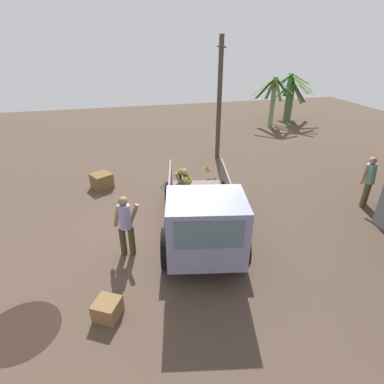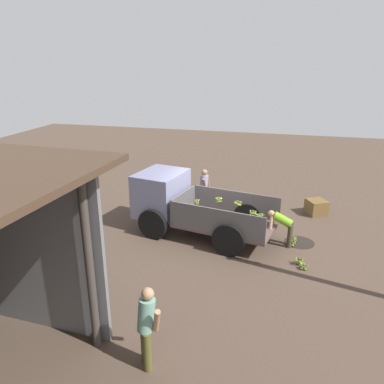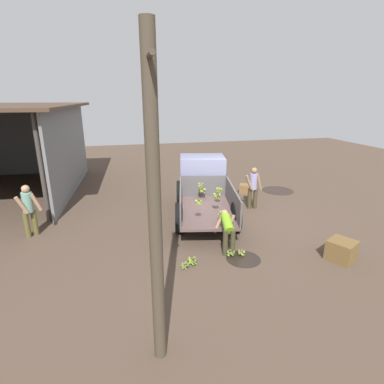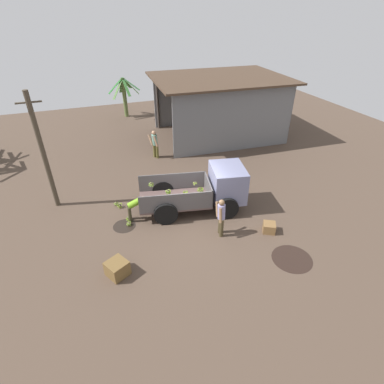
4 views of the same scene
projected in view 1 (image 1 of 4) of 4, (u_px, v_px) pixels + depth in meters
ground at (186, 230)px, 8.60m from camera, size 36.00×36.00×0.00m
mud_patch_0 at (173, 187)px, 11.06m from camera, size 0.92×0.92×0.01m
mud_patch_1 at (21, 331)px, 5.64m from camera, size 1.43×1.43×0.01m
cargo_truck at (204, 221)px, 7.18m from camera, size 4.72×2.68×1.92m
utility_pole at (219, 100)px, 12.64m from camera, size 0.92×0.20×5.06m
banana_palm_0 at (273, 100)px, 17.91m from camera, size 2.17×2.38×2.89m
banana_palm_1 at (288, 95)px, 18.81m from camera, size 2.63×2.79×2.99m
banana_palm_3 at (291, 100)px, 19.43m from camera, size 2.52×2.64×2.38m
person_foreground_visitor at (125, 223)px, 7.28m from camera, size 0.37×0.68×1.62m
person_worker_loading at (183, 176)px, 10.34m from camera, size 0.79×0.63×1.08m
person_bystander_near_shed at (369, 179)px, 9.48m from camera, size 0.59×0.65×1.66m
banana_bunch_on_ground_0 at (209, 181)px, 11.27m from camera, size 0.25×0.25×0.21m
banana_bunch_on_ground_1 at (214, 179)px, 11.44m from camera, size 0.24×0.22×0.18m
banana_bunch_on_ground_2 at (173, 187)px, 10.85m from camera, size 0.22×0.21×0.18m
banana_bunch_on_ground_3 at (181, 187)px, 10.85m from camera, size 0.26×0.26×0.20m
wooden_crate_0 at (102, 181)px, 10.92m from camera, size 0.87×0.87×0.54m
wooden_crate_1 at (108, 309)px, 5.86m from camera, size 0.64×0.64×0.39m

